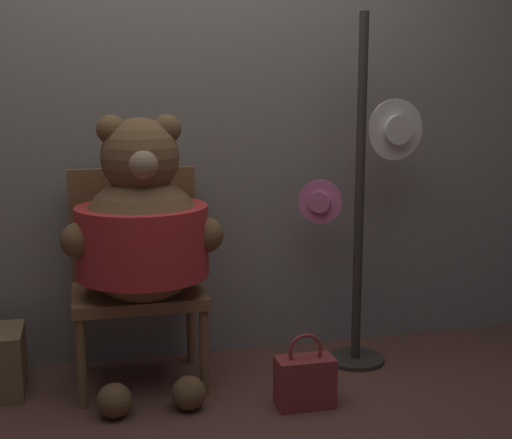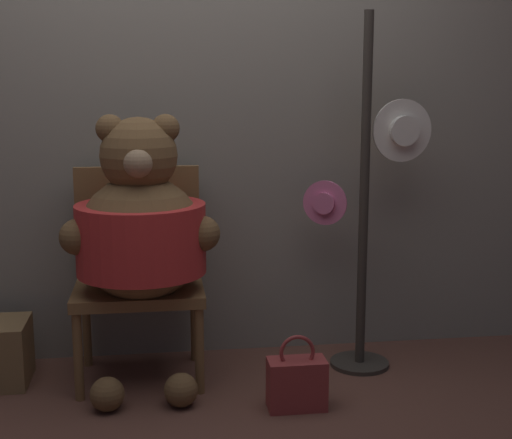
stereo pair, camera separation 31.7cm
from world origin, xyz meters
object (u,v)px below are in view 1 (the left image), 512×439
(chair, at_px, (137,269))
(handbag_on_ground, at_px, (305,381))
(hat_display_rack, at_px, (366,199))
(teddy_bear, at_px, (142,232))

(chair, relative_size, handbag_on_ground, 2.99)
(hat_display_rack, bearing_deg, teddy_bear, -173.90)
(chair, height_order, teddy_bear, teddy_bear)
(teddy_bear, xyz_separation_m, handbag_on_ground, (0.62, -0.32, -0.59))
(teddy_bear, bearing_deg, hat_display_rack, 6.10)
(teddy_bear, bearing_deg, chair, 96.73)
(hat_display_rack, distance_m, handbag_on_ground, 0.92)
(hat_display_rack, relative_size, handbag_on_ground, 5.17)
(teddy_bear, bearing_deg, handbag_on_ground, -27.45)
(teddy_bear, relative_size, hat_display_rack, 0.73)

